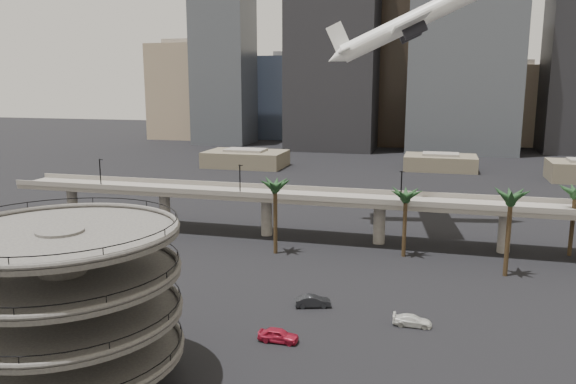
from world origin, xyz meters
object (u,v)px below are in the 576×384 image
(overpass, at_px, (322,202))
(car_c, at_px, (412,321))
(car_a, at_px, (278,335))
(parking_ramp, at_px, (65,295))
(car_b, at_px, (313,301))
(airborne_jet, at_px, (410,23))

(overpass, xyz_separation_m, car_c, (18.84, -35.47, -6.65))
(overpass, xyz_separation_m, car_a, (3.94, -43.94, -6.53))
(parking_ramp, xyz_separation_m, car_b, (18.61, 26.18, -9.04))
(car_b, xyz_separation_m, car_c, (13.23, -2.65, -0.10))
(airborne_jet, height_order, car_b, airborne_jet)
(airborne_jet, xyz_separation_m, car_c, (4.56, -51.16, -40.58))
(parking_ramp, relative_size, car_a, 4.65)
(parking_ramp, xyz_separation_m, car_a, (16.94, 15.06, -9.02))
(car_b, bearing_deg, overpass, -8.22)
(overpass, height_order, airborne_jet, airborne_jet)
(car_a, bearing_deg, overpass, 5.26)
(overpass, height_order, car_a, overpass)
(parking_ramp, height_order, car_a, parking_ramp)
(parking_ramp, relative_size, car_b, 4.60)
(car_b, height_order, car_c, car_b)
(overpass, height_order, car_c, overpass)
(car_c, bearing_deg, parking_ramp, 125.68)
(airborne_jet, bearing_deg, car_b, -107.37)
(car_a, bearing_deg, parking_ramp, 131.77)
(car_b, bearing_deg, parking_ramp, 126.67)
(parking_ramp, height_order, airborne_jet, airborne_jet)
(overpass, bearing_deg, parking_ramp, -102.43)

